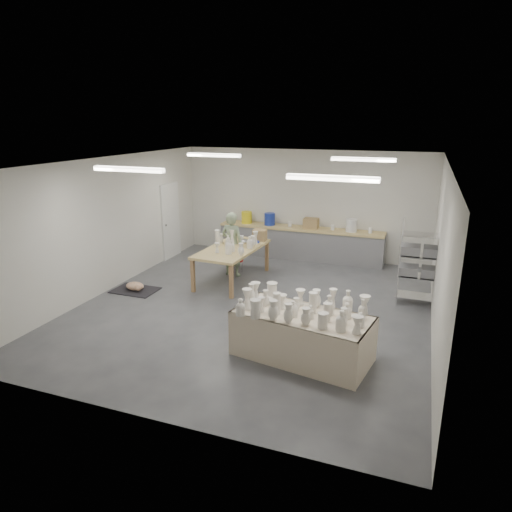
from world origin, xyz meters
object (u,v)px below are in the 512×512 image
at_px(drying_table, 302,333).
at_px(work_table, 236,247).
at_px(potter, 232,244).
at_px(red_stool, 237,261).

relative_size(drying_table, work_table, 1.03).
xyz_separation_m(work_table, potter, (-0.22, 0.30, -0.03)).
height_order(drying_table, red_stool, drying_table).
distance_m(work_table, potter, 0.37).
relative_size(drying_table, red_stool, 6.14).
bearing_deg(potter, drying_table, 134.86).
bearing_deg(work_table, drying_table, -48.75).
xyz_separation_m(potter, red_stool, (0.00, 0.27, -0.51)).
bearing_deg(potter, red_stool, -83.13).
xyz_separation_m(drying_table, red_stool, (-2.70, 3.72, -0.15)).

